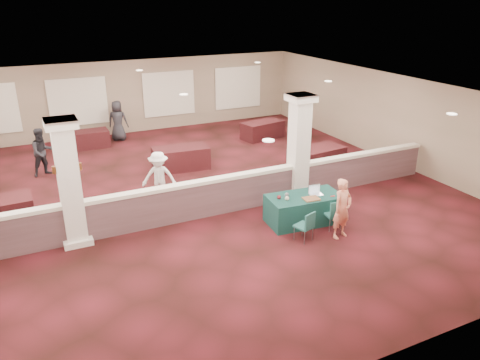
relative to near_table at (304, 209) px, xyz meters
name	(u,v)px	position (x,y,z in m)	size (l,w,h in m)	color
ground	(188,196)	(-2.29, 3.00, -0.39)	(16.00, 16.00, 0.00)	#491218
wall_back	(125,97)	(-2.29, 11.00, 1.21)	(16.00, 0.04, 3.20)	#82725A
wall_front	(360,290)	(-2.29, -5.00, 1.21)	(16.00, 0.04, 3.20)	#82725A
wall_right	(393,119)	(5.71, 3.00, 1.21)	(0.04, 16.00, 3.20)	#82725A
ceiling	(184,94)	(-2.29, 3.00, 2.81)	(16.00, 16.00, 0.02)	white
partition_wall	(206,197)	(-2.29, 1.50, 0.18)	(15.60, 0.28, 1.10)	#503639
column_left	(69,182)	(-5.79, 1.50, 1.25)	(0.72, 0.72, 3.20)	silver
column_right	(299,147)	(0.71, 1.50, 1.25)	(0.72, 0.72, 3.20)	silver
sconce_left	(55,170)	(-6.07, 1.50, 1.61)	(0.12, 0.12, 0.18)	brown
sconce_right	(79,166)	(-5.51, 1.50, 1.61)	(0.12, 0.12, 0.18)	brown
near_table	(304,209)	(0.00, 0.00, 0.00)	(2.02, 1.01, 0.78)	#0D312E
conf_chair_main	(334,212)	(0.46, -0.74, 0.11)	(0.46, 0.47, 0.84)	#1D5653
conf_chair_side	(306,224)	(-0.55, -0.96, 0.09)	(0.51, 0.52, 0.81)	#1D5653
woman	(342,209)	(0.39, -1.13, 0.41)	(0.57, 0.38, 1.59)	#FD876E
far_table_front_center	(181,158)	(-1.65, 5.49, 0.01)	(1.95, 0.97, 0.79)	black
far_table_front_right	(316,159)	(2.66, 3.30, 0.01)	(1.98, 0.99, 0.80)	black
far_table_back_center	(87,139)	(-4.29, 9.50, -0.04)	(1.70, 0.85, 0.69)	black
far_table_back_right	(262,130)	(2.78, 7.60, -0.02)	(1.80, 0.90, 0.73)	black
attendee_a	(43,152)	(-6.10, 6.90, 0.45)	(0.80, 0.45, 1.67)	black
attendee_b	(159,177)	(-3.17, 3.00, 0.40)	(1.01, 0.46, 1.58)	silver
attendee_c	(295,119)	(3.95, 6.85, 0.53)	(1.07, 0.51, 1.83)	black
attendee_d	(118,121)	(-2.89, 10.00, 0.46)	(0.84, 0.45, 1.70)	black
laptop_base	(316,195)	(0.31, -0.08, 0.40)	(0.35, 0.24, 0.02)	silver
laptop_screen	(314,189)	(0.32, 0.04, 0.52)	(0.35, 0.01, 0.23)	silver
screen_glow	(314,189)	(0.32, 0.03, 0.51)	(0.32, 0.00, 0.20)	silver
knitting	(311,199)	(0.03, -0.27, 0.40)	(0.42, 0.32, 0.03)	#AD5A1B
yarn_cream	(287,198)	(-0.59, -0.05, 0.45)	(0.12, 0.12, 0.12)	beige
yarn_red	(279,197)	(-0.74, 0.12, 0.44)	(0.11, 0.11, 0.11)	maroon
yarn_grey	(287,195)	(-0.46, 0.17, 0.44)	(0.11, 0.11, 0.11)	#4F4F54
scissors	(333,196)	(0.66, -0.36, 0.39)	(0.13, 0.03, 0.01)	red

